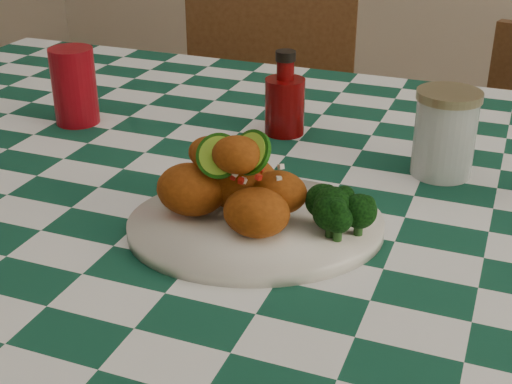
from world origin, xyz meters
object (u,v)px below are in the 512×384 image
at_px(plate, 256,226).
at_px(wooden_chair_left, 257,151).
at_px(red_tumbler, 74,86).
at_px(mason_jar, 445,133).
at_px(fried_chicken_pile, 241,178).
at_px(ketchup_bottle, 285,93).

distance_m(plate, wooden_chair_left, 0.98).
height_order(plate, red_tumbler, red_tumbler).
xyz_separation_m(red_tumbler, mason_jar, (0.60, 0.01, -0.00)).
bearing_deg(plate, mason_jar, 54.09).
distance_m(fried_chicken_pile, red_tumbler, 0.47).
bearing_deg(wooden_chair_left, fried_chicken_pile, -80.88).
bearing_deg(mason_jar, red_tumbler, -178.96).
relative_size(plate, wooden_chair_left, 0.31).
relative_size(mason_jar, wooden_chair_left, 0.12).
distance_m(red_tumbler, mason_jar, 0.60).
distance_m(ketchup_bottle, mason_jar, 0.27).
xyz_separation_m(fried_chicken_pile, wooden_chair_left, (-0.32, 0.87, -0.36)).
distance_m(plate, fried_chicken_pile, 0.06).
relative_size(red_tumbler, mason_jar, 1.03).
distance_m(red_tumbler, wooden_chair_left, 0.72).
xyz_separation_m(red_tumbler, wooden_chair_left, (0.08, 0.63, -0.35)).
height_order(fried_chicken_pile, red_tumbler, red_tumbler).
bearing_deg(ketchup_bottle, red_tumbler, -166.84).
bearing_deg(fried_chicken_pile, wooden_chair_left, 109.91).
distance_m(fried_chicken_pile, mason_jar, 0.33).
xyz_separation_m(plate, ketchup_bottle, (-0.08, 0.32, 0.06)).
xyz_separation_m(plate, wooden_chair_left, (-0.34, 0.87, -0.30)).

